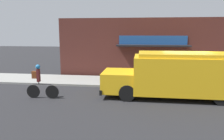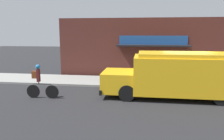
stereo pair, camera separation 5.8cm
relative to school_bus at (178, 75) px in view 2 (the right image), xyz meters
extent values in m
plane|color=#232326|center=(0.60, 1.45, -1.17)|extent=(70.00, 70.00, 0.00)
cube|color=gray|center=(0.60, 2.85, -1.11)|extent=(28.00, 2.80, 0.12)
cube|color=#4C231E|center=(0.60, 4.62, 0.95)|extent=(16.98, 0.18, 4.25)
cube|color=#1E4C93|center=(-1.11, 4.51, 1.46)|extent=(4.69, 0.05, 0.76)
cube|color=black|center=(-1.11, 4.07, 1.18)|extent=(4.92, 0.91, 0.10)
cube|color=yellow|center=(0.44, 0.00, 0.00)|extent=(5.28, 2.29, 1.80)
cube|color=yellow|center=(-2.99, 0.01, -0.40)|extent=(1.61, 2.10, 0.99)
cube|color=yellow|center=(0.44, 0.00, 1.00)|extent=(4.86, 2.11, 0.18)
cube|color=black|center=(-3.76, 0.01, -0.80)|extent=(0.13, 2.24, 0.24)
cube|color=red|center=(-1.00, 1.39, 0.09)|extent=(0.03, 0.44, 0.44)
cylinder|color=black|center=(-2.49, 0.99, -0.78)|extent=(0.79, 0.26, 0.79)
cylinder|color=black|center=(-2.49, -0.98, -0.78)|extent=(0.79, 0.26, 0.79)
cylinder|color=black|center=(1.78, 0.98, -0.78)|extent=(0.79, 0.26, 0.79)
cylinder|color=black|center=(1.77, -0.99, -0.78)|extent=(0.79, 0.26, 0.79)
cylinder|color=black|center=(-6.20, -1.08, -0.84)|extent=(0.67, 0.06, 0.67)
cylinder|color=black|center=(-7.17, -1.12, -0.84)|extent=(0.67, 0.06, 0.67)
cylinder|color=black|center=(-6.69, -1.10, -0.45)|extent=(0.92, 0.07, 0.04)
cylinder|color=black|center=(-6.86, -1.11, -0.39)|extent=(0.04, 0.04, 0.12)
cube|color=#561E1E|center=(-6.86, -1.11, -0.02)|extent=(0.13, 0.20, 0.64)
sphere|color=#2375B7|center=(-6.86, -1.11, 0.42)|extent=(0.22, 0.22, 0.22)
cube|color=brown|center=(-7.05, -1.11, 0.01)|extent=(0.26, 0.15, 0.36)
cylinder|color=#38383D|center=(1.27, 3.69, -0.63)|extent=(0.64, 0.64, 0.85)
cylinder|color=black|center=(1.27, 3.69, -0.18)|extent=(0.65, 0.65, 0.04)
camera|label=1|loc=(-1.85, -11.04, 2.09)|focal=35.00mm
camera|label=2|loc=(-1.79, -11.03, 2.09)|focal=35.00mm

